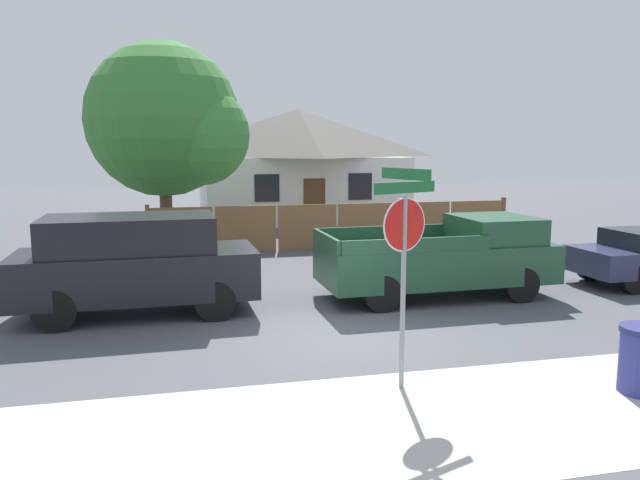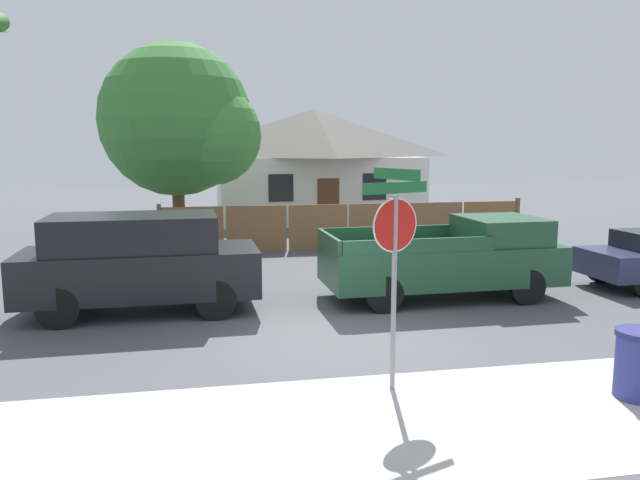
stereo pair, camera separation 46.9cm
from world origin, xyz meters
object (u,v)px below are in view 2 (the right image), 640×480
(red_suv, at_px, (139,261))
(stop_sign, at_px, (395,241))
(orange_pickup, at_px, (449,258))
(house, at_px, (314,162))
(oak_tree, at_px, (183,123))
(trash_bin, at_px, (640,364))

(red_suv, distance_m, stop_sign, 6.18)
(orange_pickup, xyz_separation_m, stop_sign, (-2.79, -4.78, 1.20))
(house, height_order, red_suv, house)
(red_suv, relative_size, stop_sign, 1.53)
(house, distance_m, red_suv, 16.84)
(oak_tree, height_order, trash_bin, oak_tree)
(house, bearing_deg, orange_pickup, -89.30)
(orange_pickup, height_order, trash_bin, orange_pickup)
(red_suv, distance_m, orange_pickup, 6.58)
(house, xyz_separation_m, stop_sign, (-2.60, -20.29, -0.49))
(house, relative_size, red_suv, 2.00)
(orange_pickup, bearing_deg, trash_bin, -87.65)
(oak_tree, relative_size, orange_pickup, 1.29)
(oak_tree, bearing_deg, stop_sign, -77.01)
(trash_bin, bearing_deg, house, 91.46)
(house, bearing_deg, oak_tree, -127.81)
(stop_sign, bearing_deg, oak_tree, 82.07)
(house, distance_m, orange_pickup, 15.59)
(house, height_order, oak_tree, oak_tree)
(house, xyz_separation_m, trash_bin, (0.54, -21.20, -2.10))
(stop_sign, relative_size, trash_bin, 3.29)
(trash_bin, bearing_deg, red_suv, 140.55)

